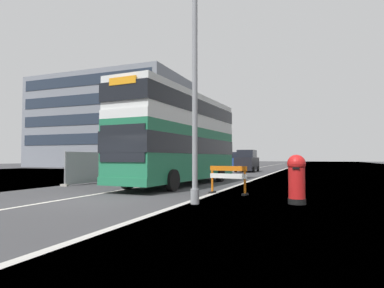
{
  "coord_description": "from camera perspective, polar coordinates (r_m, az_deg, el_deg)",
  "views": [
    {
      "loc": [
        7.62,
        -9.64,
        1.52
      ],
      "look_at": [
        1.93,
        5.06,
        2.2
      ],
      "focal_mm": 30.3,
      "sensor_mm": 36.0,
      "label": 1
    }
  ],
  "objects": [
    {
      "name": "ground",
      "position": [
        12.07,
        -14.5,
        -9.85
      ],
      "size": [
        140.0,
        280.0,
        0.1
      ],
      "color": "#38383A"
    },
    {
      "name": "lamppost_foreground",
      "position": [
        11.02,
        0.5,
        10.63
      ],
      "size": [
        0.29,
        0.7,
        8.5
      ],
      "color": "gray",
      "rests_on": "ground"
    },
    {
      "name": "car_receding_mid",
      "position": [
        43.33,
        8.19,
        -3.04
      ],
      "size": [
        1.99,
        4.35,
        2.29
      ],
      "color": "navy",
      "rests_on": "ground"
    },
    {
      "name": "backdrop_office_block",
      "position": [
        60.2,
        -13.82,
        3.56
      ],
      "size": [
        25.98,
        15.87,
        15.53
      ],
      "color": "gray",
      "rests_on": "ground"
    },
    {
      "name": "car_oncoming_near",
      "position": [
        36.13,
        9.67,
        -3.08
      ],
      "size": [
        2.08,
        4.59,
        2.39
      ],
      "color": "black",
      "rests_on": "ground"
    },
    {
      "name": "bare_tree_far_verge_near",
      "position": [
        53.14,
        0.58,
        -1.26
      ],
      "size": [
        2.54,
        2.44,
        5.23
      ],
      "color": "#4C3D2D",
      "rests_on": "ground"
    },
    {
      "name": "roadworks_barrier",
      "position": [
        13.75,
        6.38,
        -5.67
      ],
      "size": [
        1.71,
        0.76,
        1.18
      ],
      "color": "orange",
      "rests_on": "ground"
    },
    {
      "name": "car_receding_far",
      "position": [
        52.96,
        10.05,
        -3.05
      ],
      "size": [
        2.03,
        4.22,
        2.0
      ],
      "color": "gray",
      "rests_on": "ground"
    },
    {
      "name": "bare_tree_far_verge_mid",
      "position": [
        60.31,
        3.11,
        -1.56
      ],
      "size": [
        2.36,
        2.37,
        4.86
      ],
      "color": "#4C3D2D",
      "rests_on": "ground"
    },
    {
      "name": "red_pillar_postbox",
      "position": [
        11.3,
        17.93,
        -5.53
      ],
      "size": [
        0.6,
        0.6,
        1.63
      ],
      "color": "black",
      "rests_on": "ground"
    },
    {
      "name": "construction_site_fence",
      "position": [
        27.07,
        -6.66,
        -3.74
      ],
      "size": [
        0.44,
        20.6,
        1.91
      ],
      "color": "#A8AAAD",
      "rests_on": "ground"
    },
    {
      "name": "double_decker_bus",
      "position": [
        18.52,
        -1.81,
        1.2
      ],
      "size": [
        3.19,
        11.4,
        5.08
      ],
      "color": "#1E6B47",
      "rests_on": "ground"
    }
  ]
}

